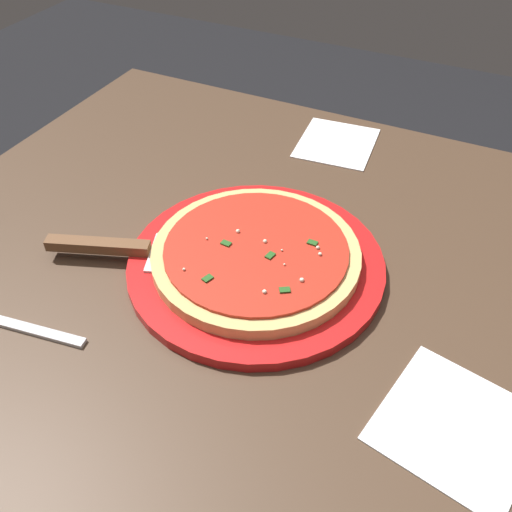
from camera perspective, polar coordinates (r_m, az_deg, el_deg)
ground_plane at (r=1.32m, az=-2.06°, el=-24.39°), size 5.00×5.00×0.00m
restaurant_table at (r=0.82m, az=-3.07°, el=-7.86°), size 0.86×0.83×0.74m
serving_plate at (r=0.69m, az=0.00°, el=-0.80°), size 0.31×0.31×0.01m
pizza at (r=0.68m, az=0.00°, el=0.22°), size 0.25×0.25×0.02m
pizza_server at (r=0.71m, az=-12.71°, el=0.73°), size 0.22×0.12×0.01m
napkin_folded_right at (r=0.58m, az=19.66°, el=-15.99°), size 0.16×0.16×0.00m
napkin_loose_left at (r=0.94m, az=8.22°, el=11.33°), size 0.13×0.14×0.00m
fork at (r=0.69m, az=-24.57°, el=-6.07°), size 0.19×0.04×0.00m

